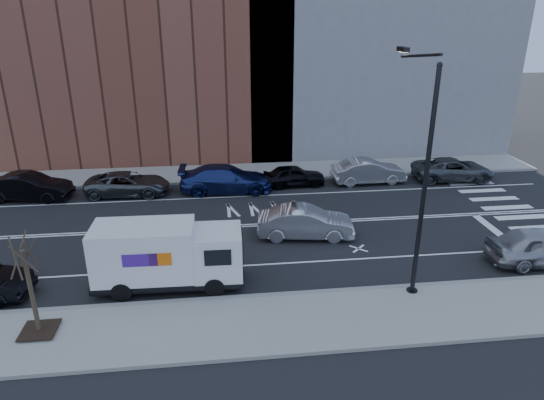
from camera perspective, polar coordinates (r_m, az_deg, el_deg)
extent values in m
plane|color=black|center=(25.70, -4.93, -3.11)|extent=(120.00, 120.00, 0.00)
cube|color=gray|center=(18.03, -3.80, -14.57)|extent=(44.00, 3.60, 0.15)
cube|color=gray|center=(33.87, -5.52, 3.20)|extent=(44.00, 3.60, 0.15)
cube|color=gray|center=(19.51, -4.11, -11.44)|extent=(44.00, 0.25, 0.17)
cube|color=gray|center=(32.16, -5.42, 2.21)|extent=(44.00, 0.25, 0.17)
cube|color=brown|center=(39.66, -18.91, 20.95)|extent=(26.00, 10.00, 22.00)
cylinder|color=black|center=(18.72, 17.49, 1.21)|extent=(0.18, 0.18, 9.00)
cylinder|color=black|center=(20.60, 16.12, -10.33)|extent=(0.44, 0.44, 0.20)
sphere|color=black|center=(17.75, 19.14, 14.80)|extent=(0.20, 0.20, 0.20)
cylinder|color=black|center=(19.28, 17.01, 15.94)|extent=(0.11, 3.49, 0.48)
cube|color=black|center=(20.84, 15.17, 16.76)|extent=(0.25, 0.80, 0.18)
cube|color=#FFF2CC|center=(20.85, 15.14, 16.48)|extent=(0.18, 0.55, 0.03)
cube|color=black|center=(19.35, -25.69, -13.60)|extent=(1.20, 1.20, 0.04)
cylinder|color=#382B1E|center=(18.57, -26.45, -9.73)|extent=(0.16, 0.16, 3.20)
cylinder|color=#382B1E|center=(17.85, -26.44, -5.87)|extent=(0.06, 0.80, 1.44)
cylinder|color=#382B1E|center=(18.11, -26.72, -5.53)|extent=(0.81, 0.31, 1.19)
cylinder|color=#382B1E|center=(18.14, -27.64, -5.67)|extent=(0.58, 0.76, 1.50)
cylinder|color=#382B1E|center=(17.89, -27.95, -6.09)|extent=(0.47, 0.61, 1.37)
cylinder|color=#382B1E|center=(17.72, -27.20, -6.22)|extent=(0.72, 0.29, 1.13)
cube|color=black|center=(20.63, -12.09, -8.81)|extent=(5.94, 2.15, 0.28)
cube|color=silver|center=(19.96, -6.33, -6.09)|extent=(1.95, 2.09, 1.90)
cube|color=black|center=(19.83, -3.56, -5.26)|extent=(0.10, 1.76, 0.90)
cube|color=black|center=(18.91, -6.40, -6.77)|extent=(1.05, 0.07, 0.66)
cube|color=black|center=(20.76, -6.34, -4.07)|extent=(1.05, 0.07, 0.66)
cube|color=black|center=(20.42, -3.59, -8.36)|extent=(0.19, 1.90, 0.33)
cube|color=silver|center=(20.17, -14.79, -5.81)|extent=(4.04, 2.19, 2.18)
cube|color=#47198C|center=(19.18, -15.30, -6.88)|extent=(1.33, 0.05, 0.52)
cube|color=orange|center=(19.06, -13.03, -6.85)|extent=(0.86, 0.04, 0.52)
cube|color=#47198C|center=(21.05, -14.40, -4.14)|extent=(1.33, 0.05, 0.52)
cube|color=orange|center=(20.94, -12.34, -4.09)|extent=(0.86, 0.04, 0.52)
cylinder|color=black|center=(19.67, -6.79, -10.16)|extent=(0.80, 0.29, 0.80)
cylinder|color=black|center=(21.31, -6.71, -7.48)|extent=(0.80, 0.29, 0.80)
cylinder|color=black|center=(20.13, -17.28, -10.28)|extent=(0.80, 0.29, 0.80)
cylinder|color=black|center=(21.74, -16.34, -7.66)|extent=(0.80, 0.29, 0.80)
imported|color=black|center=(32.36, -26.69, 1.40)|extent=(5.06, 2.35, 1.61)
imported|color=#46494D|center=(31.02, -16.61, 1.84)|extent=(5.15, 2.61, 1.40)
imported|color=navy|center=(30.35, -5.42, 2.51)|extent=(5.84, 2.59, 1.67)
imported|color=black|center=(31.28, 2.59, 2.88)|extent=(4.08, 1.85, 1.36)
imported|color=#A3A4A8|center=(32.38, 11.29, 3.33)|extent=(4.85, 1.87, 1.58)
imported|color=#45474C|center=(34.53, 20.51, 3.41)|extent=(5.44, 2.81, 1.47)
imported|color=#B2B2B7|center=(24.21, 3.97, -2.64)|extent=(4.95, 2.28, 1.57)
imported|color=#A09FA4|center=(24.84, 29.23, -4.78)|extent=(4.92, 2.10, 1.66)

